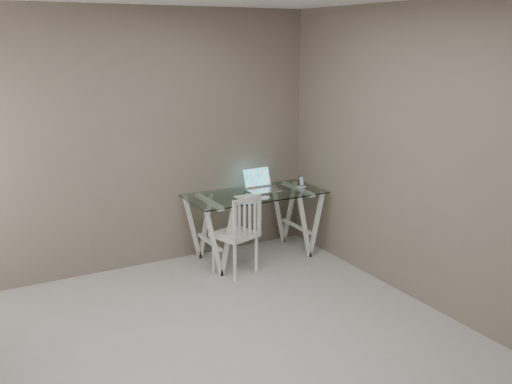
{
  "coord_description": "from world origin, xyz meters",
  "views": [
    {
      "loc": [
        -1.7,
        -3.42,
        2.36
      ],
      "look_at": [
        1.03,
        1.54,
        0.85
      ],
      "focal_mm": 40.0,
      "sensor_mm": 36.0,
      "label": 1
    }
  ],
  "objects": [
    {
      "name": "room",
      "position": [
        -0.06,
        0.02,
        1.72
      ],
      "size": [
        4.5,
        4.52,
        2.71
      ],
      "color": "#AEACA7",
      "rests_on": "ground"
    },
    {
      "name": "laptop",
      "position": [
        1.31,
        1.94,
        0.8
      ],
      "size": [
        0.35,
        0.32,
        0.24
      ],
      "color": "silver",
      "rests_on": "desk"
    },
    {
      "name": "desk",
      "position": [
        1.18,
        1.84,
        0.38
      ],
      "size": [
        1.5,
        0.7,
        0.75
      ],
      "color": "silver",
      "rests_on": "ground"
    },
    {
      "name": "phone_dock",
      "position": [
        1.77,
        1.82,
        0.78
      ],
      "size": [
        0.07,
        0.07,
        0.13
      ],
      "color": "white",
      "rests_on": "desk"
    },
    {
      "name": "mouse",
      "position": [
        1.14,
        1.55,
        0.77
      ],
      "size": [
        0.12,
        0.07,
        0.04
      ],
      "primitive_type": "ellipsoid",
      "color": "white",
      "rests_on": "desk"
    },
    {
      "name": "chair",
      "position": [
        0.82,
        1.5,
        0.47
      ],
      "size": [
        0.49,
        0.49,
        0.85
      ],
      "rotation": [
        0.0,
        0.0,
        0.31
      ],
      "color": "white",
      "rests_on": "ground"
    },
    {
      "name": "keyboard",
      "position": [
        1.03,
        1.76,
        0.75
      ],
      "size": [
        0.27,
        0.12,
        0.01
      ],
      "primitive_type": "cube",
      "color": "silver",
      "rests_on": "desk"
    }
  ]
}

